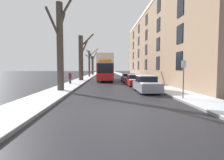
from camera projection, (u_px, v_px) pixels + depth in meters
The scene contains 14 objects.
ground_plane at pixel (125, 112), 8.22m from camera, with size 320.00×320.00×0.00m, color #28282D.
sidewalk_left at pixel (93, 75), 60.85m from camera, with size 2.53×130.00×0.16m.
sidewalk_right at pixel (122, 74), 61.28m from camera, with size 2.53×130.00×0.16m.
terrace_facade_right at pixel (172, 44), 30.44m from camera, with size 9.10×38.70×12.76m.
bare_tree_left_0 at pixel (60, 44), 15.22m from camera, with size 2.64×2.31×8.61m.
bare_tree_left_1 at pixel (81, 57), 29.14m from camera, with size 2.52×2.65×8.20m.
bare_tree_left_2 at pixel (89, 63), 42.93m from camera, with size 2.51×1.94×6.99m.
bare_tree_left_3 at pixel (92, 64), 56.03m from camera, with size 3.87×2.33×8.22m.
double_decker_bus at pixel (105, 67), 30.51m from camera, with size 2.54×11.35×4.33m.
parked_car_0 at pixel (146, 84), 15.32m from camera, with size 1.71×4.29×1.48m.
parked_car_1 at pixel (134, 80), 21.45m from camera, with size 1.78×4.58×1.36m.
parked_car_2 at pixel (128, 78), 27.11m from camera, with size 1.82×4.44×1.35m.
pedestrian_left_sidewalk at pixel (70, 78), 22.36m from camera, with size 0.37×0.37×1.68m.
street_sign_post at pixel (183, 78), 11.09m from camera, with size 0.32×0.07×2.60m.
Camera 1 is at (-0.94, -8.08, 2.04)m, focal length 28.00 mm.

